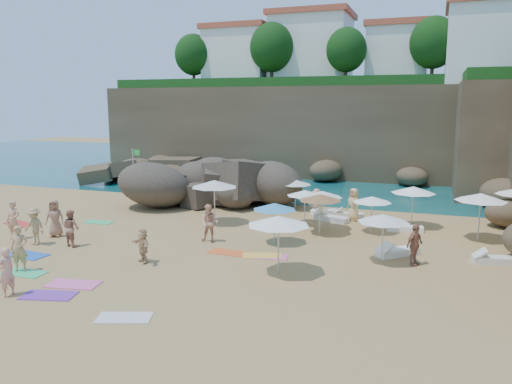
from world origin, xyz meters
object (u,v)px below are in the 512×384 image
(person_stand_0, at_px, (13,220))
(person_stand_6, at_px, (6,272))
(flag_pole, at_px, (135,166))
(parasol_0, at_px, (214,184))
(lounger_0, at_px, (348,215))
(person_stand_4, at_px, (353,205))
(parasol_2, at_px, (322,194))
(person_stand_1, at_px, (71,228))
(person_stand_3, at_px, (415,245))
(rock_outcrop, at_px, (216,205))
(person_stand_5, at_px, (219,187))
(person_stand_2, at_px, (316,202))
(parasol_1, at_px, (295,182))

(person_stand_0, relative_size, person_stand_6, 1.09)
(flag_pole, relative_size, parasol_0, 1.35)
(lounger_0, distance_m, person_stand_6, 18.40)
(person_stand_0, height_order, person_stand_4, person_stand_0)
(parasol_0, distance_m, person_stand_0, 10.13)
(parasol_2, bearing_deg, lounger_0, 74.76)
(lounger_0, bearing_deg, person_stand_1, -142.10)
(flag_pole, height_order, parasol_2, flag_pole)
(parasol_0, xyz_separation_m, person_stand_3, (10.67, -3.91, -1.34))
(rock_outcrop, xyz_separation_m, person_stand_1, (-2.37, -10.88, 0.86))
(person_stand_1, relative_size, person_stand_5, 1.01)
(parasol_2, distance_m, lounger_0, 3.81)
(person_stand_2, height_order, person_stand_3, person_stand_3)
(person_stand_1, height_order, person_stand_4, person_stand_4)
(lounger_0, relative_size, person_stand_0, 0.91)
(lounger_0, relative_size, person_stand_5, 1.01)
(parasol_0, height_order, person_stand_5, parasol_0)
(person_stand_4, bearing_deg, person_stand_2, -158.87)
(flag_pole, xyz_separation_m, person_stand_0, (0.80, -11.75, -1.24))
(flag_pole, xyz_separation_m, parasol_0, (8.63, -5.44, 0.02))
(lounger_0, height_order, person_stand_0, person_stand_0)
(rock_outcrop, bearing_deg, lounger_0, -3.79)
(person_stand_0, bearing_deg, person_stand_1, -9.94)
(parasol_2, bearing_deg, parasol_0, -173.45)
(parasol_1, relative_size, person_stand_6, 1.15)
(lounger_0, bearing_deg, parasol_1, 158.59)
(parasol_0, relative_size, person_stand_0, 1.35)
(flag_pole, xyz_separation_m, person_stand_5, (5.96, 1.12, -1.33))
(rock_outcrop, distance_m, person_stand_3, 15.24)
(rock_outcrop, height_order, person_stand_6, person_stand_6)
(parasol_0, bearing_deg, person_stand_4, 23.98)
(person_stand_1, relative_size, person_stand_2, 1.10)
(person_stand_0, xyz_separation_m, person_stand_2, (12.62, 10.30, -0.16))
(rock_outcrop, relative_size, person_stand_0, 3.87)
(flag_pole, bearing_deg, person_stand_3, -25.84)
(parasol_2, xyz_separation_m, person_stand_4, (1.27, 2.49, -0.94))
(parasol_0, distance_m, person_stand_1, 7.83)
(person_stand_3, xyz_separation_m, person_stand_4, (-3.57, 7.07, 0.07))
(person_stand_0, height_order, person_stand_2, person_stand_0)
(rock_outcrop, height_order, lounger_0, rock_outcrop)
(lounger_0, height_order, person_stand_6, person_stand_6)
(parasol_2, distance_m, person_stand_4, 2.95)
(parasol_0, bearing_deg, person_stand_3, -20.11)
(person_stand_4, bearing_deg, person_stand_1, -99.36)
(parasol_2, relative_size, lounger_0, 1.26)
(parasol_2, bearing_deg, person_stand_0, -152.93)
(flag_pole, xyz_separation_m, parasol_1, (11.85, -0.47, -0.46))
(rock_outcrop, bearing_deg, flag_pole, 172.10)
(person_stand_1, xyz_separation_m, person_stand_3, (15.04, 2.45, 0.00))
(rock_outcrop, relative_size, person_stand_2, 4.67)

